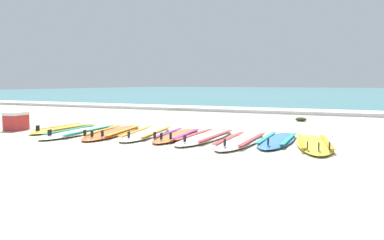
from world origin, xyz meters
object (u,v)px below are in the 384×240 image
at_px(surfboard_1, 81,132).
at_px(surfboard_3, 147,133).
at_px(surfboard_0, 64,129).
at_px(surfboard_6, 241,141).
at_px(cooler_box, 16,121).
at_px(surfboard_2, 113,132).
at_px(surfboard_8, 314,144).
at_px(surfboard_5, 206,137).
at_px(surfboard_7, 277,140).
at_px(surfboard_4, 177,135).

distance_m(surfboard_1, surfboard_3, 1.35).
bearing_deg(surfboard_0, surfboard_6, -0.95).
height_order(surfboard_6, cooler_box, cooler_box).
bearing_deg(surfboard_2, surfboard_8, 2.30).
relative_size(surfboard_5, surfboard_6, 1.04).
height_order(surfboard_3, cooler_box, cooler_box).
bearing_deg(surfboard_3, surfboard_0, -177.23).
height_order(surfboard_6, surfboard_7, same).
bearing_deg(surfboard_5, cooler_box, -172.46).
height_order(surfboard_7, cooler_box, cooler_box).
distance_m(surfboard_0, surfboard_1, 0.68).
xyz_separation_m(surfboard_5, surfboard_7, (1.25, 0.14, 0.00)).
xyz_separation_m(surfboard_5, surfboard_6, (0.71, -0.19, 0.00)).
height_order(surfboard_1, surfboard_8, same).
xyz_separation_m(surfboard_2, surfboard_4, (1.33, 0.13, 0.00)).
distance_m(surfboard_7, surfboard_8, 0.62).
bearing_deg(surfboard_3, surfboard_4, 0.25).
bearing_deg(surfboard_2, surfboard_1, -162.38).
bearing_deg(surfboard_5, surfboard_3, -178.55).
relative_size(surfboard_0, surfboard_6, 0.87).
height_order(surfboard_4, surfboard_8, same).
bearing_deg(surfboard_6, surfboard_1, -177.01).
bearing_deg(cooler_box, surfboard_3, 10.06).
relative_size(surfboard_5, surfboard_7, 1.11).
distance_m(surfboard_0, surfboard_8, 5.01).
relative_size(surfboard_3, surfboard_5, 1.02).
bearing_deg(surfboard_2, surfboard_6, -0.73).
bearing_deg(surfboard_7, surfboard_5, -173.68).
height_order(surfboard_0, cooler_box, cooler_box).
height_order(surfboard_4, surfboard_7, same).
xyz_separation_m(surfboard_1, surfboard_6, (3.23, 0.17, 0.00)).
bearing_deg(surfboard_7, surfboard_2, -174.62).
relative_size(surfboard_4, surfboard_6, 0.95).
relative_size(surfboard_4, surfboard_5, 0.91).
xyz_separation_m(surfboard_0, surfboard_6, (3.87, -0.06, -0.00)).
distance_m(surfboard_4, surfboard_5, 0.55).
relative_size(surfboard_0, surfboard_8, 0.88).
relative_size(surfboard_3, surfboard_4, 1.11).
bearing_deg(surfboard_8, cooler_box, -174.86).
bearing_deg(surfboard_0, surfboard_5, 2.27).
relative_size(surfboard_2, cooler_box, 4.95).
relative_size(surfboard_1, surfboard_2, 0.98).
height_order(surfboard_8, cooler_box, cooler_box).
height_order(surfboard_4, cooler_box, cooler_box).
bearing_deg(surfboard_3, surfboard_7, 3.93).
bearing_deg(cooler_box, surfboard_0, 24.26).
xyz_separation_m(surfboard_6, surfboard_7, (0.53, 0.33, 0.00)).
xyz_separation_m(surfboard_5, cooler_box, (-4.07, -0.54, 0.16)).
xyz_separation_m(surfboard_6, surfboard_8, (1.14, 0.18, 0.00)).
height_order(surfboard_0, surfboard_2, same).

